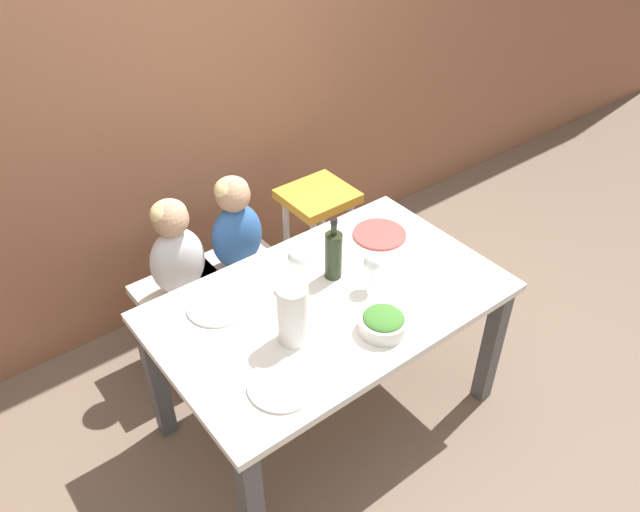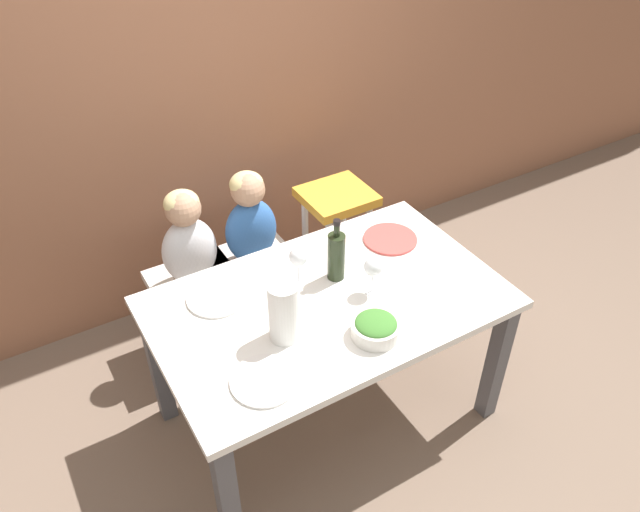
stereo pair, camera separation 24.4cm
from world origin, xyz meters
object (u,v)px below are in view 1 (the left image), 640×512
Objects in this scene: wine_bottle at (333,254)px; salad_bowl_large at (383,322)px; dinner_plate_back_right at (379,234)px; person_child_center at (236,223)px; chair_right_highchair at (318,217)px; chair_far_left at (185,302)px; person_child_left at (175,248)px; chair_far_center at (241,276)px; dinner_plate_back_left at (218,306)px; wine_glass_near at (373,264)px; wine_glass_far at (297,259)px; dinner_plate_front_left at (282,385)px; paper_towel_roll at (293,314)px.

wine_bottle is 1.54× the size of salad_bowl_large.
dinner_plate_back_right is (0.35, 0.10, -0.11)m from wine_bottle.
chair_right_highchair is at bearing -0.14° from person_child_center.
person_child_left is at bearing 90.00° from chair_far_left.
chair_far_center is 0.68m from dinner_plate_back_left.
wine_glass_far is (-0.23, 0.21, 0.00)m from wine_glass_near.
chair_right_highchair is 0.76m from wine_bottle.
person_child_left is 0.94m from dinner_plate_back_right.
chair_right_highchair is at bearing 46.89° from dinner_plate_front_left.
chair_right_highchair is 2.84× the size of dinner_plate_front_left.
wine_bottle is at bearing 29.82° from paper_towel_roll.
person_child_center is 0.56m from wine_glass_far.
chair_far_left is at bearing -90.00° from person_child_left.
person_child_left is 1.69× the size of wine_bottle.
person_child_left is 0.97m from dinner_plate_front_left.
wine_bottle is at bearing -122.35° from chair_right_highchair.
dinner_plate_front_left is at bearing -94.92° from person_child_left.
chair_far_left is 1.00× the size of chair_far_center.
wine_glass_far reaches higher than dinner_plate_back_right.
person_child_center is at bearing 86.70° from wine_glass_far.
dinner_plate_front_left reaches higher than chair_far_left.
wine_glass_near is at bearing -111.73° from chair_right_highchair.
person_child_center reaches higher than wine_glass_near.
salad_bowl_large reaches higher than chair_far_left.
person_child_left is at bearing 179.78° from chair_far_center.
wine_glass_near is at bearing -55.55° from chair_far_left.
person_child_left is at bearing 96.08° from paper_towel_roll.
wine_glass_near is at bearing 6.02° from paper_towel_roll.
paper_towel_roll is at bearing -132.50° from chair_right_highchair.
person_child_left is at bearing 111.54° from salad_bowl_large.
salad_bowl_large reaches higher than chair_far_center.
person_child_center is at bearing 51.45° from dinner_plate_back_left.
dinner_plate_front_left is at bearing -133.11° from chair_right_highchair.
wine_glass_far is at bearing -134.28° from chair_right_highchair.
person_child_center is 0.69m from dinner_plate_back_right.
person_child_center is 0.62m from wine_bottle.
salad_bowl_large is at bearing -114.07° from chair_right_highchair.
dinner_plate_front_left is 0.49m from dinner_plate_back_left.
chair_far_left is 0.58m from dinner_plate_back_left.
person_child_center is (0.32, 0.00, 0.00)m from person_child_left.
chair_far_center is 0.94× the size of person_child_center.
wine_glass_far is (-0.53, -0.54, 0.30)m from chair_right_highchair.
wine_glass_near reaches higher than dinner_plate_back_left.
chair_far_center is at bearing 51.38° from dinner_plate_back_left.
chair_far_left is at bearing 147.90° from dinner_plate_back_right.
dinner_plate_front_left is at bearing -131.54° from wine_glass_far.
person_child_left is at bearing 85.08° from dinner_plate_front_left.
chair_far_left is 0.94× the size of person_child_center.
chair_far_center is 1.04m from salad_bowl_large.
wine_glass_near is 0.70× the size of dinner_plate_back_right.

